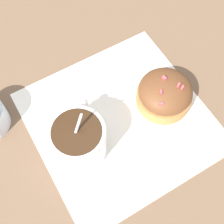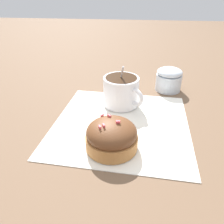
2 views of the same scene
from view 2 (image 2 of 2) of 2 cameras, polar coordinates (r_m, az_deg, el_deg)
The scene contains 5 objects.
ground_plane at distance 0.46m, azimuth 2.40°, elevation -3.01°, with size 3.00×3.00×0.00m, color brown.
paper_napkin at distance 0.46m, azimuth 2.40°, elevation -2.86°, with size 0.29×0.29×0.00m.
coffee_cup at distance 0.51m, azimuth 2.47°, elevation 5.71°, with size 0.09×0.10×0.10m.
frosted_pastry at distance 0.38m, azimuth -0.10°, elevation -6.22°, with size 0.09×0.09×0.06m.
sugar_bowl at distance 0.62m, azimuth 14.62°, elevation 8.35°, with size 0.07×0.07×0.06m.
Camera 2 is at (0.38, 0.02, 0.26)m, focal length 35.00 mm.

